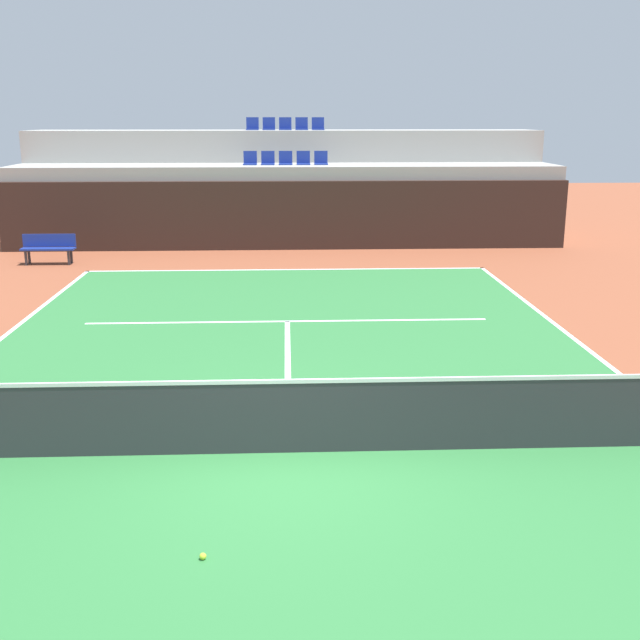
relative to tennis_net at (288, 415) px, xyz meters
name	(u,v)px	position (x,y,z in m)	size (l,w,h in m)	color
ground_plane	(289,453)	(0.00, 0.00, -0.51)	(80.00, 80.00, 0.00)	brown
court_surface	(289,453)	(0.00, 0.00, -0.50)	(11.00, 24.00, 0.01)	#2D7238
baseline_far	(287,270)	(0.00, 11.95, -0.50)	(11.00, 0.10, 0.00)	white
service_line_far	(287,321)	(0.00, 6.40, -0.50)	(8.26, 0.10, 0.00)	white
centre_service_line	(288,371)	(0.00, 3.20, -0.50)	(0.10, 6.40, 0.00)	white
back_wall	(286,216)	(0.00, 15.41, 0.57)	(17.85, 0.30, 2.15)	black
stands_tier_lower	(286,204)	(0.00, 16.76, 0.78)	(17.85, 2.40, 2.57)	#9E9E99
stands_tier_upper	(286,182)	(0.00, 19.16, 1.31)	(17.85, 2.40, 3.64)	#9E9E99
seating_row_lower	(286,161)	(0.00, 16.86, 2.19)	(2.77, 0.44, 0.44)	navy
seating_row_upper	(285,126)	(0.00, 19.26, 3.26)	(2.77, 0.44, 0.44)	navy
tennis_net	(288,415)	(0.00, 0.00, 0.00)	(11.08, 0.08, 1.07)	black
player_bench	(49,246)	(-6.81, 13.17, 0.00)	(1.50, 0.40, 0.85)	navy
tennis_ball_0	(203,556)	(-0.83, -2.39, -0.47)	(0.07, 0.07, 0.07)	#CCE033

